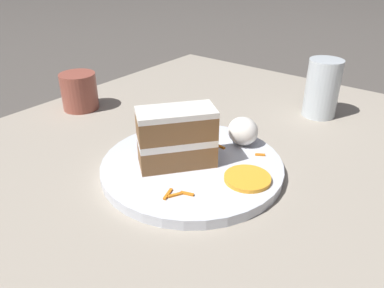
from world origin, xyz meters
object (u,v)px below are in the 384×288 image
(plate, at_px, (192,166))
(drinking_glass, at_px, (322,92))
(coffee_mug, at_px, (79,90))
(cream_dollop, at_px, (243,131))
(orange_garnish, at_px, (247,178))
(cake_slice, at_px, (177,137))

(plate, xyz_separation_m, drinking_glass, (0.08, 0.33, 0.04))
(plate, distance_m, coffee_mug, 0.35)
(cream_dollop, bearing_deg, coffee_mug, -172.67)
(plate, distance_m, drinking_glass, 0.34)
(orange_garnish, bearing_deg, coffee_mug, 174.41)
(plate, xyz_separation_m, coffee_mug, (-0.35, 0.05, 0.03))
(cake_slice, bearing_deg, coffee_mug, 26.92)
(plate, bearing_deg, cake_slice, -132.43)
(drinking_glass, relative_size, coffee_mug, 1.51)
(plate, height_order, cream_dollop, cream_dollop)
(orange_garnish, bearing_deg, cake_slice, -166.75)
(plate, relative_size, cream_dollop, 5.44)
(drinking_glass, bearing_deg, coffee_mug, -146.23)
(cake_slice, distance_m, coffee_mug, 0.34)
(orange_garnish, height_order, coffee_mug, coffee_mug)
(cake_slice, relative_size, coffee_mug, 1.60)
(cream_dollop, bearing_deg, cake_slice, -111.52)
(cream_dollop, xyz_separation_m, drinking_glass, (0.04, 0.23, 0.01))
(plate, height_order, coffee_mug, coffee_mug)
(cream_dollop, relative_size, orange_garnish, 0.77)
(orange_garnish, distance_m, drinking_glass, 0.33)
(plate, distance_m, cream_dollop, 0.11)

